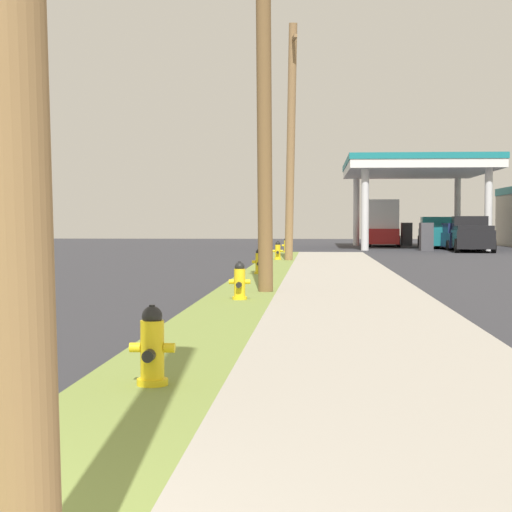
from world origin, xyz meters
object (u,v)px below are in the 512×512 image
at_px(truck_black_at_forecourt, 471,235).
at_px(truck_teal_on_apron, 437,234).
at_px(car_navy_by_near_pump, 457,238).
at_px(fire_hydrant_nearest, 152,350).
at_px(fire_hydrant_third, 259,263).
at_px(utility_pole_midground, 264,80).
at_px(truck_red_at_far_bay, 384,224).
at_px(utility_pole_background, 291,142).
at_px(fire_hydrant_second, 240,283).
at_px(fire_hydrant_fourth, 278,252).
at_px(fire_hydrant_fifth, 286,246).

height_order(truck_black_at_forecourt, truck_teal_on_apron, same).
bearing_deg(car_navy_by_near_pump, fire_hydrant_nearest, -102.86).
height_order(fire_hydrant_third, utility_pole_midground, utility_pole_midground).
bearing_deg(fire_hydrant_nearest, truck_red_at_far_bay, 83.08).
bearing_deg(car_navy_by_near_pump, fire_hydrant_third, -110.91).
xyz_separation_m(utility_pole_background, truck_red_at_far_bay, (5.57, 24.76, -3.27)).
distance_m(fire_hydrant_third, truck_red_at_far_bay, 33.79).
height_order(fire_hydrant_second, utility_pole_midground, utility_pole_midground).
distance_m(fire_hydrant_fourth, fire_hydrant_fifth, 8.28).
xyz_separation_m(utility_pole_midground, truck_teal_on_apron, (8.72, 35.82, -3.75)).
xyz_separation_m(fire_hydrant_nearest, car_navy_by_near_pump, (9.87, 43.26, 0.28)).
relative_size(fire_hydrant_third, fire_hydrant_fourth, 1.00).
distance_m(utility_pole_midground, truck_red_at_far_bay, 40.22).
distance_m(fire_hydrant_second, fire_hydrant_fourth, 17.72).
relative_size(utility_pole_background, truck_teal_on_apron, 1.65).
height_order(utility_pole_background, truck_black_at_forecourt, utility_pole_background).
relative_size(fire_hydrant_fifth, truck_black_at_forecourt, 0.13).
relative_size(truck_black_at_forecourt, truck_red_at_far_bay, 0.85).
bearing_deg(utility_pole_background, fire_hydrant_nearest, -91.17).
height_order(fire_hydrant_fifth, truck_teal_on_apron, truck_teal_on_apron).
relative_size(fire_hydrant_second, fire_hydrant_fifth, 1.00).
height_order(fire_hydrant_third, utility_pole_background, utility_pole_background).
bearing_deg(truck_black_at_forecourt, fire_hydrant_fifth, -151.95).
distance_m(truck_black_at_forecourt, truck_red_at_far_bay, 10.90).
xyz_separation_m(fire_hydrant_third, utility_pole_background, (0.67, 8.43, 4.31)).
bearing_deg(utility_pole_background, car_navy_by_near_pump, 62.29).
height_order(utility_pole_midground, truck_teal_on_apron, utility_pole_midground).
relative_size(fire_hydrant_fourth, utility_pole_background, 0.08).
distance_m(fire_hydrant_fifth, truck_teal_on_apron, 14.76).
relative_size(fire_hydrant_third, truck_red_at_far_bay, 0.11).
bearing_deg(fire_hydrant_fifth, fire_hydrant_second, -89.98).
height_order(utility_pole_midground, truck_black_at_forecourt, utility_pole_midground).
height_order(fire_hydrant_nearest, car_navy_by_near_pump, car_navy_by_near_pump).
bearing_deg(car_navy_by_near_pump, utility_pole_background, -117.71).
height_order(fire_hydrant_nearest, truck_black_at_forecourt, truck_black_at_forecourt).
bearing_deg(fire_hydrant_fifth, truck_teal_on_apron, 51.94).
bearing_deg(truck_black_at_forecourt, utility_pole_midground, -108.17).
xyz_separation_m(fire_hydrant_second, truck_red_at_far_bay, (6.07, 41.50, 1.04)).
xyz_separation_m(fire_hydrant_fourth, fire_hydrant_fifth, (0.05, 8.28, 0.00)).
distance_m(fire_hydrant_third, truck_teal_on_apron, 30.75).
bearing_deg(fire_hydrant_second, fire_hydrant_fifth, 90.02).
xyz_separation_m(fire_hydrant_fourth, car_navy_by_near_pump, (9.90, 16.82, 0.28)).
height_order(fire_hydrant_third, fire_hydrant_fifth, same).
height_order(fire_hydrant_third, truck_black_at_forecourt, truck_black_at_forecourt).
xyz_separation_m(car_navy_by_near_pump, truck_red_at_far_bay, (-3.78, 6.95, 0.77)).
xyz_separation_m(utility_pole_background, car_navy_by_near_pump, (9.36, 17.81, -4.03)).
distance_m(fire_hydrant_nearest, truck_red_at_far_bay, 50.59).
distance_m(fire_hydrant_fifth, truck_black_at_forecourt, 11.43).
bearing_deg(fire_hydrant_fourth, fire_hydrant_second, -89.82).
distance_m(utility_pole_midground, utility_pole_background, 14.93).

